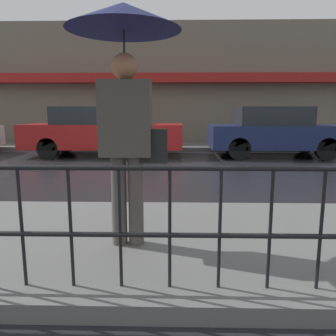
{
  "coord_description": "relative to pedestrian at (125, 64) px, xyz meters",
  "views": [
    {
      "loc": [
        1.07,
        -7.7,
        1.37
      ],
      "look_at": [
        0.93,
        -1.74,
        0.33
      ],
      "focal_mm": 35.0,
      "sensor_mm": 36.0,
      "label": 1
    }
  ],
  "objects": [
    {
      "name": "railing_foreground",
      "position": [
        -0.63,
        -0.76,
        -1.07
      ],
      "size": [
        12.0,
        0.04,
        0.87
      ],
      "color": "black",
      "rests_on": "sidewalk_near"
    },
    {
      "name": "lane_marking",
      "position": [
        -0.63,
        4.8,
        -1.76
      ],
      "size": [
        25.2,
        0.12,
        0.01
      ],
      "color": "gold",
      "rests_on": "ground_plane"
    },
    {
      "name": "pedestrian",
      "position": [
        0.0,
        0.0,
        0.0
      ],
      "size": [
        0.98,
        0.98,
        2.12
      ],
      "rotation": [
        0.0,
        0.0,
        3.14
      ],
      "color": "#4C4742",
      "rests_on": "sidewalk_near"
    },
    {
      "name": "sidewalk_near",
      "position": [
        -0.63,
        0.2,
        -1.69
      ],
      "size": [
        28.0,
        2.41,
        0.14
      ],
      "color": "#60605E",
      "rests_on": "ground_plane"
    },
    {
      "name": "sidewalk_far",
      "position": [
        -0.63,
        9.21,
        -1.69
      ],
      "size": [
        28.0,
        2.05,
        0.14
      ],
      "color": "#60605E",
      "rests_on": "ground_plane"
    },
    {
      "name": "building_storefront",
      "position": [
        -0.63,
        10.36,
        0.63
      ],
      "size": [
        28.0,
        0.85,
        4.76
      ],
      "color": "#706656",
      "rests_on": "ground_plane"
    },
    {
      "name": "car_red",
      "position": [
        -1.79,
        7.1,
        -1.01
      ],
      "size": [
        4.74,
        1.74,
        1.49
      ],
      "color": "maroon",
      "rests_on": "ground_plane"
    },
    {
      "name": "ground_plane",
      "position": [
        -0.63,
        4.8,
        -1.76
      ],
      "size": [
        80.0,
        80.0,
        0.0
      ],
      "primitive_type": "plane",
      "color": "black"
    },
    {
      "name": "car_navy",
      "position": [
        3.4,
        7.1,
        -1.01
      ],
      "size": [
        3.94,
        1.83,
        1.49
      ],
      "color": "#19234C",
      "rests_on": "ground_plane"
    }
  ]
}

